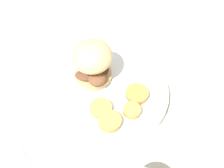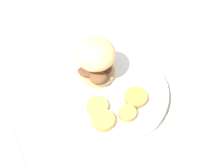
# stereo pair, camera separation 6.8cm
# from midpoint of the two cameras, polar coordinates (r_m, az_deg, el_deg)

# --- Properties ---
(ground_plane) EXTENTS (4.00, 4.00, 0.00)m
(ground_plane) POSITION_cam_midpoint_polar(r_m,az_deg,el_deg) (0.72, 2.70, -2.36)
(ground_plane) COLOR #B2A899
(dinner_plate) EXTENTS (0.26, 0.26, 0.02)m
(dinner_plate) POSITION_cam_midpoint_polar(r_m,az_deg,el_deg) (0.71, 2.74, -1.82)
(dinner_plate) COLOR white
(dinner_plate) RESTS_ON ground_plane
(sandwich) EXTENTS (0.10, 0.09, 0.10)m
(sandwich) POSITION_cam_midpoint_polar(r_m,az_deg,el_deg) (0.69, -0.08, 4.26)
(sandwich) COLOR tan
(sandwich) RESTS_ON dinner_plate
(potato_round_0) EXTENTS (0.05, 0.05, 0.01)m
(potato_round_0) POSITION_cam_midpoint_polar(r_m,az_deg,el_deg) (0.65, 1.36, -6.90)
(potato_round_0) COLOR tan
(potato_round_0) RESTS_ON dinner_plate
(potato_round_1) EXTENTS (0.05, 0.05, 0.01)m
(potato_round_1) POSITION_cam_midpoint_polar(r_m,az_deg,el_deg) (0.67, 0.17, -4.32)
(potato_round_1) COLOR tan
(potato_round_1) RESTS_ON dinner_plate
(potato_round_2) EXTENTS (0.05, 0.05, 0.01)m
(potato_round_2) POSITION_cam_midpoint_polar(r_m,az_deg,el_deg) (0.69, 7.21, -2.62)
(potato_round_2) COLOR #BC8942
(potato_round_2) RESTS_ON dinner_plate
(potato_round_3) EXTENTS (0.04, 0.04, 0.01)m
(potato_round_3) POSITION_cam_midpoint_polar(r_m,az_deg,el_deg) (0.67, 5.74, -5.54)
(potato_round_3) COLOR tan
(potato_round_3) RESTS_ON dinner_plate
(fork) EXTENTS (0.16, 0.10, 0.00)m
(fork) POSITION_cam_midpoint_polar(r_m,az_deg,el_deg) (0.66, -13.22, -14.58)
(fork) COLOR silver
(fork) RESTS_ON ground_plane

